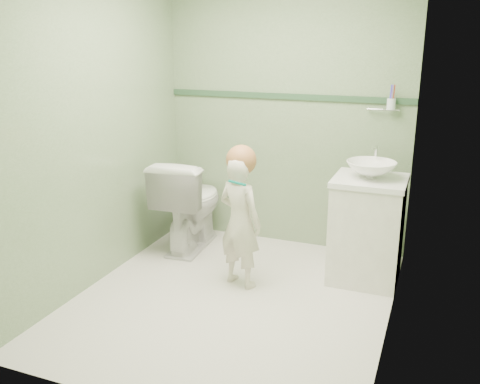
% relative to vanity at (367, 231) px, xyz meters
% --- Properties ---
extents(ground, '(2.50, 2.50, 0.00)m').
position_rel_vanity_xyz_m(ground, '(-0.84, -0.70, -0.40)').
color(ground, silver).
rests_on(ground, ground).
extents(room_shell, '(2.50, 2.54, 2.40)m').
position_rel_vanity_xyz_m(room_shell, '(-0.84, -0.70, 0.80)').
color(room_shell, gray).
rests_on(room_shell, ground).
extents(trim_stripe, '(2.20, 0.02, 0.05)m').
position_rel_vanity_xyz_m(trim_stripe, '(-0.84, 0.54, 0.95)').
color(trim_stripe, '#2D4E33').
rests_on(trim_stripe, room_shell).
extents(vanity, '(0.52, 0.50, 0.80)m').
position_rel_vanity_xyz_m(vanity, '(0.00, 0.00, 0.00)').
color(vanity, white).
rests_on(vanity, ground).
extents(counter, '(0.54, 0.52, 0.04)m').
position_rel_vanity_xyz_m(counter, '(0.00, 0.00, 0.41)').
color(counter, white).
rests_on(counter, vanity).
extents(basin, '(0.37, 0.37, 0.13)m').
position_rel_vanity_xyz_m(basin, '(0.00, 0.00, 0.49)').
color(basin, white).
rests_on(basin, counter).
extents(faucet, '(0.03, 0.13, 0.18)m').
position_rel_vanity_xyz_m(faucet, '(0.00, 0.19, 0.57)').
color(faucet, silver).
rests_on(faucet, counter).
extents(cup_holder, '(0.26, 0.07, 0.21)m').
position_rel_vanity_xyz_m(cup_holder, '(0.05, 0.48, 0.93)').
color(cup_holder, silver).
rests_on(cup_holder, room_shell).
extents(toilet, '(0.52, 0.85, 0.83)m').
position_rel_vanity_xyz_m(toilet, '(-1.58, 0.10, 0.02)').
color(toilet, white).
rests_on(toilet, ground).
extents(toddler, '(0.43, 0.34, 1.02)m').
position_rel_vanity_xyz_m(toddler, '(-0.88, -0.44, 0.11)').
color(toddler, beige).
rests_on(toddler, ground).
extents(hair_cap, '(0.23, 0.23, 0.23)m').
position_rel_vanity_xyz_m(hair_cap, '(-0.88, -0.42, 0.58)').
color(hair_cap, '#A2673B').
rests_on(hair_cap, toddler).
extents(teal_toothbrush, '(0.11, 0.14, 0.08)m').
position_rel_vanity_xyz_m(teal_toothbrush, '(-0.85, -0.59, 0.46)').
color(teal_toothbrush, '#078075').
rests_on(teal_toothbrush, toddler).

